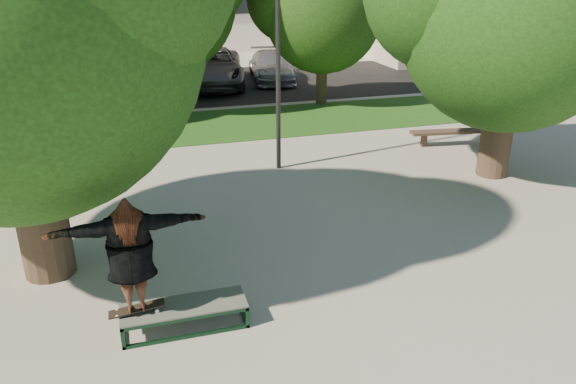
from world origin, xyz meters
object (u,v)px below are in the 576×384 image
object	(u,v)px
grind_box	(185,316)
bystander	(47,216)
car_dark	(86,79)
car_grey	(212,67)
lamppost	(278,44)
bench	(459,132)
tree_right	(510,3)
car_silver_b	(272,66)

from	to	relation	value
grind_box	bystander	distance (m)	3.48
bystander	car_dark	bearing A→B (deg)	58.04
bystander	car_grey	size ratio (longest dim) A/B	0.30
lamppost	bystander	xyz separation A→B (m)	(-5.20, -3.47, -2.31)
lamppost	bench	xyz separation A→B (m)	(5.59, 0.42, -2.78)
lamppost	bench	world-z (taller)	lamppost
tree_right	car_silver_b	bearing A→B (deg)	98.97
bench	lamppost	bearing A→B (deg)	-168.08
car_dark	car_grey	world-z (taller)	car_grey
car_dark	car_silver_b	world-z (taller)	car_dark
car_grey	tree_right	bearing A→B (deg)	-60.62
tree_right	car_silver_b	world-z (taller)	tree_right
car_grey	car_dark	bearing A→B (deg)	-162.00
tree_right	bystander	xyz separation A→B (m)	(-10.11, -1.55, -3.26)
tree_right	car_silver_b	distance (m)	13.78
car_silver_b	bench	bearing A→B (deg)	-67.57
tree_right	car_silver_b	size ratio (longest dim) A/B	1.48
bystander	grind_box	bearing A→B (deg)	-85.02
tree_right	car_dark	size ratio (longest dim) A/B	1.51
bystander	car_dark	distance (m)	13.60
tree_right	car_dark	world-z (taller)	tree_right
car_silver_b	car_grey	bearing A→B (deg)	-165.42
bench	car_grey	xyz separation A→B (m)	(-5.49, 10.53, 0.41)
tree_right	bench	bearing A→B (deg)	74.02
bystander	bench	size ratio (longest dim) A/B	0.57
bench	car_silver_b	xyz separation A→B (m)	(-2.75, 10.84, 0.26)
lamppost	car_grey	xyz separation A→B (m)	(0.10, 10.95, -2.37)
bench	car_silver_b	world-z (taller)	car_silver_b
lamppost	car_dark	xyz separation A→B (m)	(-5.01, 10.13, -2.44)
lamppost	car_dark	world-z (taller)	lamppost
lamppost	bystander	world-z (taller)	lamppost
tree_right	grind_box	xyz separation A→B (m)	(-8.10, -4.32, -3.90)
car_grey	car_silver_b	xyz separation A→B (m)	(2.74, 0.31, -0.14)
bench	car_dark	size ratio (longest dim) A/B	0.68
grind_box	car_grey	world-z (taller)	car_grey
bench	grind_box	bearing A→B (deg)	-135.17
lamppost	bystander	distance (m)	6.66
lamppost	car_grey	size ratio (longest dim) A/B	1.09
tree_right	bystander	size ratio (longest dim) A/B	3.89
grind_box	bench	world-z (taller)	bench
tree_right	bench	world-z (taller)	tree_right
car_dark	car_grey	size ratio (longest dim) A/B	0.77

